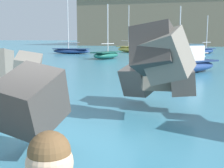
% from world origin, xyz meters
% --- Properties ---
extents(ground_plane, '(400.00, 400.00, 0.00)m').
position_xyz_m(ground_plane, '(0.00, 0.00, 0.00)').
color(ground_plane, teal).
extents(breakwater_jetty, '(32.85, 7.87, 3.22)m').
position_xyz_m(breakwater_jetty, '(-0.84, 1.38, 1.27)').
color(breakwater_jetty, '#605B56').
rests_on(breakwater_jetty, ground).
extents(boat_near_left, '(5.77, 1.86, 7.92)m').
position_xyz_m(boat_near_left, '(-14.85, 34.98, 0.46)').
color(boat_near_left, navy).
rests_on(boat_near_left, ground).
extents(boat_near_centre, '(3.44, 4.41, 5.54)m').
position_xyz_m(boat_near_centre, '(4.05, 40.70, 0.45)').
color(boat_near_centre, navy).
rests_on(boat_near_centre, ground).
extents(boat_near_right, '(5.69, 4.75, 7.35)m').
position_xyz_m(boat_near_right, '(-7.33, 41.06, 0.54)').
color(boat_near_right, '#EAC64C').
rests_on(boat_near_right, ground).
extents(boat_mid_left, '(4.69, 5.02, 1.97)m').
position_xyz_m(boat_mid_left, '(2.33, 15.39, 0.62)').
color(boat_mid_left, navy).
rests_on(boat_mid_left, ground).
extents(boat_mid_centre, '(6.10, 5.54, 5.88)m').
position_xyz_m(boat_mid_centre, '(1.29, 29.34, 0.45)').
color(boat_mid_centre, white).
rests_on(boat_mid_centre, ground).
extents(boat_far_right, '(2.96, 4.56, 6.01)m').
position_xyz_m(boat_far_right, '(-6.90, 26.51, 0.46)').
color(boat_far_right, '#1E6656').
rests_on(boat_far_right, ground).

